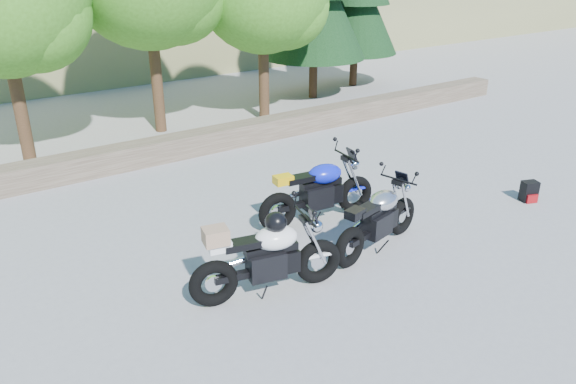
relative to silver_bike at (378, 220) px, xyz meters
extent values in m
plane|color=gray|center=(-1.05, 0.21, -0.50)|extent=(90.00, 90.00, 0.00)
cube|color=brown|center=(-1.05, 5.71, -0.25)|extent=(22.00, 0.55, 0.50)
cylinder|color=#382314|center=(-3.55, 7.41, 1.01)|extent=(0.28, 0.28, 3.02)
sphere|color=#3D7D1B|center=(-3.05, 7.11, 2.63)|extent=(2.38, 2.38, 2.38)
cylinder|color=#382314|center=(-0.25, 7.81, 1.18)|extent=(0.28, 0.28, 3.36)
cylinder|color=#382314|center=(2.55, 7.21, 0.95)|extent=(0.28, 0.28, 2.91)
sphere|color=#3D7D1B|center=(3.05, 6.91, 2.51)|extent=(2.29, 2.29, 2.29)
cylinder|color=#382314|center=(5.15, 8.41, 0.58)|extent=(0.26, 0.26, 2.16)
cone|color=black|center=(5.15, 8.41, 2.38)|extent=(3.17, 3.17, 3.24)
cylinder|color=#382314|center=(7.35, 9.01, 0.46)|extent=(0.26, 0.26, 1.92)
cone|color=black|center=(7.35, 9.01, 2.06)|extent=(2.82, 2.82, 2.88)
torus|color=black|center=(0.68, 0.15, -0.19)|extent=(0.65, 0.29, 0.63)
torus|color=black|center=(-0.71, -0.16, -0.19)|extent=(0.65, 0.29, 0.63)
cylinder|color=silver|center=(0.68, 0.15, -0.19)|extent=(0.22, 0.09, 0.22)
cylinder|color=silver|center=(-0.71, -0.16, -0.19)|extent=(0.22, 0.09, 0.22)
cube|color=black|center=(-0.03, -0.01, -0.07)|extent=(0.53, 0.39, 0.36)
cube|color=black|center=(0.03, 0.01, 0.15)|extent=(0.71, 0.31, 0.10)
ellipsoid|color=#B3B3B8|center=(0.10, 0.02, 0.29)|extent=(0.64, 0.50, 0.30)
cube|color=black|center=(-0.32, -0.07, 0.29)|extent=(0.53, 0.32, 0.09)
cube|color=black|center=(-0.61, -0.14, 0.33)|extent=(0.31, 0.25, 0.13)
cylinder|color=black|center=(0.49, 0.11, 0.52)|extent=(0.17, 0.64, 0.03)
sphere|color=silver|center=(0.64, 0.14, 0.35)|extent=(0.18, 0.18, 0.18)
torus|color=black|center=(-1.35, -0.24, -0.17)|extent=(0.69, 0.31, 0.67)
torus|color=black|center=(-2.81, 0.10, -0.17)|extent=(0.69, 0.31, 0.67)
cylinder|color=silver|center=(-1.35, -0.24, -0.17)|extent=(0.23, 0.09, 0.23)
cylinder|color=silver|center=(-2.81, 0.10, -0.17)|extent=(0.23, 0.09, 0.23)
cube|color=black|center=(-2.10, -0.07, -0.05)|extent=(0.56, 0.41, 0.37)
cube|color=black|center=(-2.03, -0.08, 0.18)|extent=(0.75, 0.32, 0.10)
ellipsoid|color=silver|center=(-1.96, -0.10, 0.33)|extent=(0.67, 0.53, 0.32)
cube|color=black|center=(-2.40, 0.00, 0.33)|extent=(0.56, 0.34, 0.09)
cube|color=silver|center=(-2.71, 0.07, 0.37)|extent=(0.33, 0.27, 0.14)
cylinder|color=black|center=(-1.55, -0.19, 0.57)|extent=(0.18, 0.68, 0.03)
sphere|color=silver|center=(-1.39, -0.23, 0.39)|extent=(0.19, 0.19, 0.19)
ellipsoid|color=black|center=(-1.96, -0.10, 0.56)|extent=(0.35, 0.36, 0.28)
cube|color=#8C6B51|center=(-2.75, 0.08, 0.52)|extent=(0.36, 0.33, 0.21)
torus|color=black|center=(0.60, 1.22, -0.16)|extent=(0.70, 0.25, 0.68)
torus|color=black|center=(-0.93, 1.40, -0.16)|extent=(0.70, 0.25, 0.68)
cylinder|color=silver|center=(0.60, 1.22, -0.16)|extent=(0.24, 0.07, 0.23)
cylinder|color=silver|center=(-0.93, 1.40, -0.16)|extent=(0.24, 0.07, 0.23)
cube|color=black|center=(-0.19, 1.31, -0.03)|extent=(0.55, 0.38, 0.38)
cube|color=black|center=(-0.11, 1.30, 0.20)|extent=(0.76, 0.26, 0.11)
ellipsoid|color=#0D1BCF|center=(-0.04, 1.29, 0.35)|extent=(0.66, 0.48, 0.32)
cube|color=black|center=(-0.50, 1.35, 0.35)|extent=(0.56, 0.30, 0.10)
cube|color=#EDB20C|center=(-0.82, 1.39, 0.39)|extent=(0.32, 0.25, 0.14)
cylinder|color=black|center=(0.39, 1.24, 0.60)|extent=(0.12, 0.70, 0.03)
sphere|color=silver|center=(0.56, 1.22, 0.41)|extent=(0.19, 0.19, 0.19)
cube|color=black|center=(3.59, -0.28, -0.31)|extent=(0.34, 0.29, 0.39)
cube|color=maroon|center=(3.54, -0.39, -0.42)|extent=(0.22, 0.12, 0.16)
camera|label=1|loc=(-5.58, -5.55, 3.81)|focal=35.00mm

